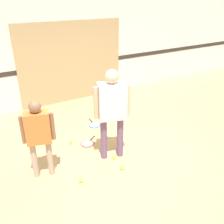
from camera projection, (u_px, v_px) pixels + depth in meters
The scene contains 11 objects.
ground_plane at pixel (116, 156), 4.76m from camera, with size 16.00×16.00×0.00m, color tan.
wall_back at pixel (52, 45), 6.48m from camera, with size 16.00×0.07×3.20m.
wall_panel at pixel (72, 62), 6.88m from camera, with size 3.00×0.05×2.19m.
person_instructor at pixel (112, 106), 4.32m from camera, with size 0.62×0.40×1.70m.
person_student_left at pixel (38, 132), 3.92m from camera, with size 0.50×0.31×1.38m.
racket_spare_on_floor at pixel (88, 143), 5.17m from camera, with size 0.47×0.39×0.03m.
racket_second_spare at pixel (94, 125), 5.89m from camera, with size 0.31×0.51×0.03m.
tennis_ball_near_instructor at pixel (122, 168), 4.39m from camera, with size 0.07×0.07×0.07m, color #CCE038.
tennis_ball_by_spare_racket at pixel (70, 143), 5.14m from camera, with size 0.07×0.07×0.07m, color #CCE038.
tennis_ball_stray_left at pixel (114, 158), 4.67m from camera, with size 0.07×0.07×0.07m, color #CCE038.
tennis_ball_stray_right at pixel (81, 180), 4.10m from camera, with size 0.07×0.07×0.07m, color #CCE038.
Camera 1 is at (-2.12, -3.32, 2.81)m, focal length 40.00 mm.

